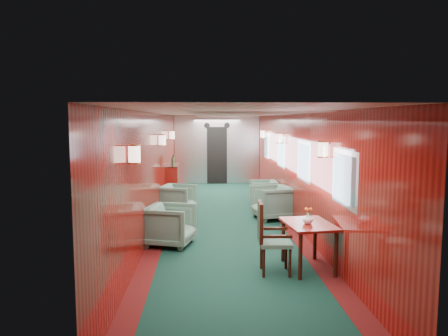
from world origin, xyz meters
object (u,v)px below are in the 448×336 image
at_px(side_chair, 269,235).
at_px(armchair_right_near, 272,202).
at_px(armchair_left_far, 178,199).
at_px(dining_table, 309,230).
at_px(armchair_left_near, 170,225).
at_px(credenza, 173,182).
at_px(armchair_right_far, 263,193).

height_order(side_chair, armchair_right_near, side_chair).
bearing_deg(side_chair, armchair_left_far, 113.05).
xyz_separation_m(dining_table, armchair_left_near, (-2.18, 1.36, -0.23)).
distance_m(credenza, armchair_right_near, 3.52).
relative_size(credenza, armchair_left_near, 1.56).
relative_size(credenza, armchair_right_far, 1.77).
xyz_separation_m(credenza, armchair_right_far, (2.46, -0.87, -0.18)).
bearing_deg(armchair_left_far, credenza, 23.78).
xyz_separation_m(credenza, armchair_left_far, (0.24, -1.88, -0.15)).
xyz_separation_m(dining_table, armchair_right_near, (-0.02, 3.36, -0.22)).
relative_size(dining_table, armchair_right_near, 1.22).
height_order(dining_table, armchair_left_far, dining_table).
distance_m(armchair_left_far, armchair_right_near, 2.29).
height_order(dining_table, armchair_right_far, dining_table).
bearing_deg(armchair_right_near, armchair_left_near, -60.24).
bearing_deg(armchair_left_far, armchair_right_near, -90.21).
distance_m(credenza, armchair_right_far, 2.61).
bearing_deg(armchair_left_near, armchair_left_far, 15.67).
distance_m(dining_table, armchair_right_far, 5.04).
relative_size(dining_table, credenza, 0.81).
bearing_deg(credenza, armchair_left_near, -86.62).
relative_size(dining_table, armchair_left_far, 1.32).
bearing_deg(armchair_right_far, side_chair, -7.34).
bearing_deg(dining_table, armchair_left_far, 112.14).
xyz_separation_m(armchair_left_near, armchair_right_near, (2.17, 1.99, 0.01)).
height_order(credenza, armchair_left_far, credenza).
bearing_deg(side_chair, armchair_left_near, 138.10).
distance_m(side_chair, armchair_left_far, 4.46).
bearing_deg(armchair_right_far, credenza, -109.84).
xyz_separation_m(side_chair, armchair_right_near, (0.61, 3.50, -0.20)).
bearing_deg(armchair_left_near, dining_table, -106.94).
xyz_separation_m(armchair_left_far, armchair_right_near, (2.19, -0.66, 0.03)).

